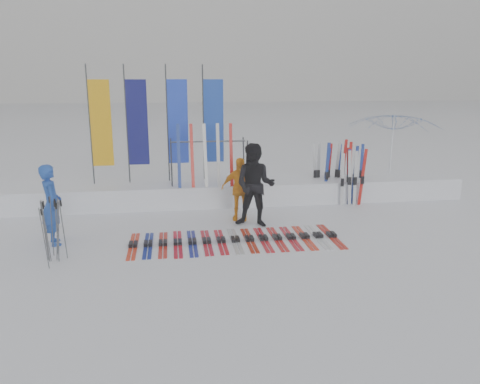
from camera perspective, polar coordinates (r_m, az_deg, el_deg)
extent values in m
plane|color=white|center=(9.04, 0.23, -8.62)|extent=(120.00, 120.00, 0.00)
cube|color=white|center=(13.30, -2.74, 0.09)|extent=(14.00, 1.60, 0.60)
imported|color=#1D46A9|center=(10.54, -22.00, -1.45)|extent=(0.61, 0.73, 1.72)
imported|color=black|center=(10.95, 1.85, 0.80)|extent=(1.16, 1.04, 1.97)
imported|color=#FFA010|center=(11.49, -0.04, 0.38)|extent=(0.99, 0.64, 1.56)
imported|color=white|center=(14.91, 18.01, 4.62)|extent=(3.40, 3.44, 2.49)
cube|color=red|center=(10.11, -12.89, -6.29)|extent=(0.17, 1.61, 0.07)
cube|color=navy|center=(10.09, -11.13, -6.25)|extent=(0.17, 1.58, 0.07)
cube|color=#AF180E|center=(10.08, -9.37, -6.19)|extent=(0.17, 1.58, 0.07)
cube|color=red|center=(10.07, -7.60, -6.13)|extent=(0.17, 1.67, 0.07)
cube|color=navy|center=(10.08, -5.84, -6.07)|extent=(0.17, 1.64, 0.07)
cube|color=#AE0D1B|center=(10.10, -4.08, -6.00)|extent=(0.17, 1.59, 0.07)
cube|color=red|center=(10.12, -2.32, -5.92)|extent=(0.17, 1.57, 0.07)
cube|color=#B0B2B7|center=(10.16, -0.58, -5.84)|extent=(0.17, 1.64, 0.07)
cube|color=#B0230E|center=(10.20, 1.15, -5.75)|extent=(0.17, 1.57, 0.07)
cube|color=#B60E17|center=(10.25, 2.86, -5.66)|extent=(0.17, 1.60, 0.07)
cube|color=#B90F0E|center=(10.32, 4.55, -5.57)|extent=(0.17, 1.59, 0.07)
cube|color=#B10E19|center=(10.39, 6.22, -5.47)|extent=(0.17, 1.59, 0.07)
cube|color=red|center=(10.47, 7.86, -5.37)|extent=(0.17, 1.61, 0.07)
cube|color=silver|center=(10.55, 9.48, -5.27)|extent=(0.17, 1.66, 0.07)
cube|color=red|center=(10.65, 11.07, -5.16)|extent=(0.17, 1.67, 0.07)
cylinder|color=#595B60|center=(9.73, -22.73, -4.40)|extent=(0.08, 0.08, 1.17)
cylinder|color=#595B60|center=(9.64, -21.39, -4.22)|extent=(0.14, 0.04, 1.25)
cylinder|color=#595B60|center=(9.32, -22.78, -5.23)|extent=(0.11, 0.07, 1.16)
cylinder|color=#595B60|center=(9.61, -21.43, -4.36)|extent=(0.03, 0.15, 1.21)
cylinder|color=#595B60|center=(9.66, -22.63, -4.50)|extent=(0.09, 0.11, 1.18)
cylinder|color=#595B60|center=(9.65, -20.74, -4.27)|extent=(0.07, 0.07, 1.21)
cylinder|color=#595B60|center=(9.64, -21.24, -4.48)|extent=(0.11, 0.05, 1.16)
cylinder|color=#595B60|center=(9.84, -21.95, -3.91)|extent=(0.08, 0.11, 1.25)
cylinder|color=#595B60|center=(9.90, -21.37, -4.07)|extent=(0.13, 0.14, 1.14)
cylinder|color=#595B60|center=(9.61, -22.55, -4.43)|extent=(0.08, 0.06, 1.23)
cylinder|color=#383A3F|center=(13.24, -17.82, 7.73)|extent=(0.04, 0.04, 3.20)
cube|color=#EBA50C|center=(13.19, -16.58, 8.02)|extent=(0.55, 0.03, 2.30)
cylinder|color=#383A3F|center=(13.16, -13.64, 7.97)|extent=(0.04, 0.04, 3.20)
cube|color=#0D0F5D|center=(13.14, -12.38, 8.25)|extent=(0.55, 0.03, 2.30)
cylinder|color=#383A3F|center=(13.19, -8.83, 8.20)|extent=(0.04, 0.04, 3.20)
cube|color=blue|center=(13.19, -7.57, 8.46)|extent=(0.55, 0.03, 2.30)
cylinder|color=#383A3F|center=(13.28, -4.48, 8.36)|extent=(0.04, 0.04, 3.20)
cube|color=#173FB3|center=(13.30, -3.23, 8.61)|extent=(0.55, 0.03, 2.30)
cylinder|color=#383A3F|center=(12.41, -8.35, 3.33)|extent=(0.04, 0.30, 1.23)
cylinder|color=#383A3F|center=(12.91, -8.36, 3.73)|extent=(0.04, 0.30, 1.23)
cylinder|color=#383A3F|center=(12.57, 0.81, 3.61)|extent=(0.04, 0.30, 1.23)
cylinder|color=#383A3F|center=(13.06, 0.46, 3.99)|extent=(0.04, 0.30, 1.23)
cylinder|color=#383A3F|center=(12.61, -3.88, 6.16)|extent=(2.00, 0.04, 0.04)
cube|color=silver|center=(13.77, 9.15, 2.54)|extent=(0.09, 0.03, 1.60)
cube|color=silver|center=(13.09, 12.38, 1.47)|extent=(0.09, 0.04, 1.45)
cube|color=navy|center=(14.05, 14.52, 2.46)|extent=(0.09, 0.03, 1.59)
cube|color=red|center=(14.14, 12.48, 2.87)|extent=(0.09, 0.04, 1.69)
cube|color=red|center=(14.10, 13.22, 2.68)|extent=(0.09, 0.03, 1.64)
cube|color=silver|center=(13.14, 13.22, 1.66)|extent=(0.09, 0.03, 1.54)
cube|color=silver|center=(13.21, 13.88, 1.65)|extent=(0.09, 0.03, 1.52)
cube|color=navy|center=(13.30, 13.19, 1.81)|extent=(0.09, 0.04, 1.54)
cube|color=silver|center=(13.86, 9.55, 2.55)|extent=(0.09, 0.04, 1.58)
cube|color=navy|center=(13.97, 11.92, 2.53)|extent=(0.09, 0.04, 1.58)
cube|color=red|center=(13.89, 10.76, 2.56)|extent=(0.09, 0.04, 1.60)
cube|color=navy|center=(13.32, 13.79, 1.99)|extent=(0.09, 0.04, 1.63)
cube|color=red|center=(13.40, 13.07, 1.99)|extent=(0.09, 0.04, 1.58)
cube|color=navy|center=(13.35, 10.52, 2.32)|extent=(0.09, 0.02, 1.69)
cube|color=navy|center=(13.72, 10.48, 2.21)|extent=(0.09, 0.04, 1.49)
cube|color=red|center=(13.23, 14.71, 1.75)|extent=(0.09, 0.03, 1.58)
cube|color=silver|center=(13.85, 11.69, 2.61)|extent=(0.09, 0.04, 1.66)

